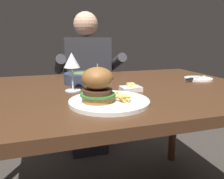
{
  "coord_description": "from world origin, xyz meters",
  "views": [
    {
      "loc": [
        -0.29,
        -0.99,
        0.97
      ],
      "look_at": [
        -0.05,
        -0.22,
        0.78
      ],
      "focal_mm": 35.0,
      "sensor_mm": 36.0,
      "label": 1
    }
  ],
  "objects_px": {
    "burger_sandwich": "(98,84)",
    "table_knife": "(194,78)",
    "bread_plate": "(198,79)",
    "diner_person": "(88,89)",
    "main_plate": "(109,101)",
    "butter_dish": "(131,88)",
    "wine_glass": "(72,62)",
    "soup_bowl": "(82,78)"
  },
  "relations": [
    {
      "from": "burger_sandwich",
      "to": "table_knife",
      "type": "height_order",
      "value": "burger_sandwich"
    },
    {
      "from": "butter_dish",
      "to": "diner_person",
      "type": "relative_size",
      "value": 0.08
    },
    {
      "from": "butter_dish",
      "to": "diner_person",
      "type": "height_order",
      "value": "diner_person"
    },
    {
      "from": "bread_plate",
      "to": "soup_bowl",
      "type": "relative_size",
      "value": 0.85
    },
    {
      "from": "bread_plate",
      "to": "diner_person",
      "type": "relative_size",
      "value": 0.13
    },
    {
      "from": "burger_sandwich",
      "to": "table_knife",
      "type": "xyz_separation_m",
      "value": [
        0.63,
        0.29,
        -0.06
      ]
    },
    {
      "from": "diner_person",
      "to": "bread_plate",
      "type": "bearing_deg",
      "value": -53.82
    },
    {
      "from": "table_knife",
      "to": "soup_bowl",
      "type": "bearing_deg",
      "value": 169.08
    },
    {
      "from": "soup_bowl",
      "to": "wine_glass",
      "type": "bearing_deg",
      "value": -112.48
    },
    {
      "from": "butter_dish",
      "to": "table_knife",
      "type": "bearing_deg",
      "value": 15.63
    },
    {
      "from": "main_plate",
      "to": "butter_dish",
      "type": "xyz_separation_m",
      "value": [
        0.15,
        0.16,
        0.0
      ]
    },
    {
      "from": "burger_sandwich",
      "to": "bread_plate",
      "type": "xyz_separation_m",
      "value": [
        0.67,
        0.31,
        -0.07
      ]
    },
    {
      "from": "bread_plate",
      "to": "soup_bowl",
      "type": "bearing_deg",
      "value": 171.57
    },
    {
      "from": "table_knife",
      "to": "diner_person",
      "type": "xyz_separation_m",
      "value": [
        -0.47,
        0.73,
        -0.19
      ]
    },
    {
      "from": "wine_glass",
      "to": "main_plate",
      "type": "bearing_deg",
      "value": -66.61
    },
    {
      "from": "burger_sandwich",
      "to": "wine_glass",
      "type": "distance_m",
      "value": 0.26
    },
    {
      "from": "burger_sandwich",
      "to": "bread_plate",
      "type": "height_order",
      "value": "burger_sandwich"
    },
    {
      "from": "bread_plate",
      "to": "diner_person",
      "type": "height_order",
      "value": "diner_person"
    },
    {
      "from": "table_knife",
      "to": "soup_bowl",
      "type": "height_order",
      "value": "soup_bowl"
    },
    {
      "from": "table_knife",
      "to": "butter_dish",
      "type": "height_order",
      "value": "butter_dish"
    },
    {
      "from": "diner_person",
      "to": "wine_glass",
      "type": "bearing_deg",
      "value": -105.47
    },
    {
      "from": "burger_sandwich",
      "to": "butter_dish",
      "type": "xyz_separation_m",
      "value": [
        0.19,
        0.17,
        -0.06
      ]
    },
    {
      "from": "bread_plate",
      "to": "butter_dish",
      "type": "xyz_separation_m",
      "value": [
        -0.48,
        -0.14,
        0.01
      ]
    },
    {
      "from": "table_knife",
      "to": "diner_person",
      "type": "height_order",
      "value": "diner_person"
    },
    {
      "from": "diner_person",
      "to": "soup_bowl",
      "type": "bearing_deg",
      "value": -103.49
    },
    {
      "from": "soup_bowl",
      "to": "diner_person",
      "type": "distance_m",
      "value": 0.66
    },
    {
      "from": "main_plate",
      "to": "diner_person",
      "type": "bearing_deg",
      "value": 83.65
    },
    {
      "from": "burger_sandwich",
      "to": "soup_bowl",
      "type": "bearing_deg",
      "value": 88.5
    },
    {
      "from": "wine_glass",
      "to": "soup_bowl",
      "type": "relative_size",
      "value": 0.94
    },
    {
      "from": "main_plate",
      "to": "table_knife",
      "type": "bearing_deg",
      "value": 25.6
    },
    {
      "from": "wine_glass",
      "to": "diner_person",
      "type": "distance_m",
      "value": 0.86
    },
    {
      "from": "burger_sandwich",
      "to": "bread_plate",
      "type": "relative_size",
      "value": 0.85
    },
    {
      "from": "wine_glass",
      "to": "burger_sandwich",
      "type": "bearing_deg",
      "value": -76.75
    },
    {
      "from": "burger_sandwich",
      "to": "diner_person",
      "type": "distance_m",
      "value": 1.06
    },
    {
      "from": "burger_sandwich",
      "to": "main_plate",
      "type": "bearing_deg",
      "value": 9.81
    },
    {
      "from": "wine_glass",
      "to": "bread_plate",
      "type": "distance_m",
      "value": 0.74
    },
    {
      "from": "table_knife",
      "to": "soup_bowl",
      "type": "distance_m",
      "value": 0.63
    },
    {
      "from": "table_knife",
      "to": "main_plate",
      "type": "bearing_deg",
      "value": -154.4
    },
    {
      "from": "bread_plate",
      "to": "table_knife",
      "type": "bearing_deg",
      "value": -155.21
    },
    {
      "from": "main_plate",
      "to": "table_knife",
      "type": "distance_m",
      "value": 0.65
    },
    {
      "from": "main_plate",
      "to": "bread_plate",
      "type": "xyz_separation_m",
      "value": [
        0.63,
        0.3,
        -0.0
      ]
    },
    {
      "from": "bread_plate",
      "to": "diner_person",
      "type": "xyz_separation_m",
      "value": [
        -0.52,
        0.71,
        -0.18
      ]
    }
  ]
}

